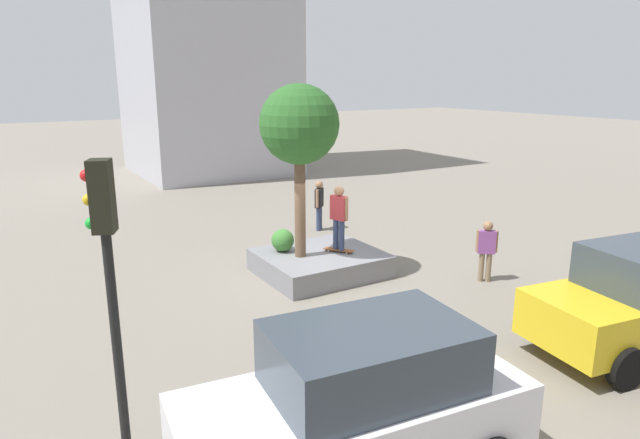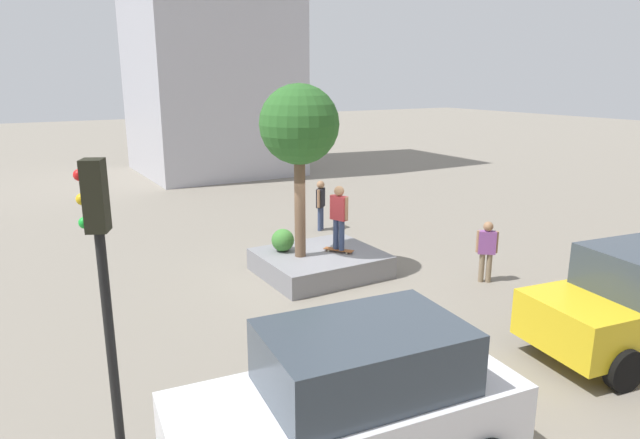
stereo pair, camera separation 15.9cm
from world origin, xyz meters
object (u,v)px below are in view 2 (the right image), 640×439
skateboarder (339,213)px  pedestrian_crossing (321,202)px  passerby_with_bag (487,247)px  skateboard (339,250)px  police_car (352,404)px  planter_ledge (320,263)px  traffic_light_corner (102,269)px  plaza_tree (299,127)px

skateboarder → pedestrian_crossing: size_ratio=1.00×
skateboarder → passerby_with_bag: bearing=139.5°
skateboard → police_car: 7.79m
skateboarder → planter_ledge: bearing=-24.5°
traffic_light_corner → passerby_with_bag: traffic_light_corner is taller
planter_ledge → skateboarder: bearing=155.5°
plaza_tree → traffic_light_corner: 7.79m
traffic_light_corner → passerby_with_bag: size_ratio=2.64×
traffic_light_corner → pedestrian_crossing: size_ratio=2.45×
plaza_tree → passerby_with_bag: 5.57m
planter_ledge → passerby_with_bag: 4.28m
planter_ledge → skateboard: (-0.45, 0.21, 0.35)m
planter_ledge → traffic_light_corner: size_ratio=0.73×
police_car → passerby_with_bag: 8.06m
planter_ledge → pedestrian_crossing: 4.38m
skateboarder → passerby_with_bag: size_ratio=1.08×
traffic_light_corner → skateboard: bearing=-142.0°
police_car → pedestrian_crossing: (-5.75, -10.59, -0.07)m
passerby_with_bag → skateboarder: bearing=-40.5°
skateboarder → traffic_light_corner: size_ratio=0.41×
planter_ledge → police_car: 7.77m
skateboard → police_car: size_ratio=0.17×
skateboarder → police_car: skateboarder is taller
planter_ledge → plaza_tree: (0.58, -0.02, 3.60)m
skateboard → pedestrian_crossing: bearing=-114.0°
skateboarder → pedestrian_crossing: 4.35m
passerby_with_bag → skateboard: bearing=-40.5°
plaza_tree → skateboarder: size_ratio=2.55×
pedestrian_crossing → passerby_with_bag: bearing=99.9°
skateboard → skateboarder: skateboarder is taller
plaza_tree → pedestrian_crossing: size_ratio=2.55×
skateboard → passerby_with_bag: (-2.86, 2.44, 0.28)m
passerby_with_bag → plaza_tree: bearing=-34.4°
police_car → pedestrian_crossing: size_ratio=2.73×
plaza_tree → police_car: size_ratio=0.94×
skateboard → pedestrian_crossing: 4.31m
plaza_tree → skateboarder: bearing=167.8°
planter_ledge → passerby_with_bag: (-3.31, 2.64, 0.62)m
pedestrian_crossing → passerby_with_bag: size_ratio=1.08×
plaza_tree → traffic_light_corner: size_ratio=1.04×
plaza_tree → skateboard: plaza_tree is taller
skateboarder → police_car: size_ratio=0.37×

